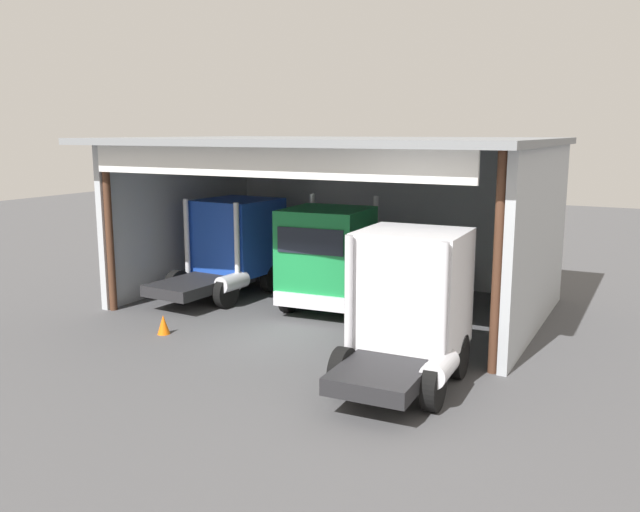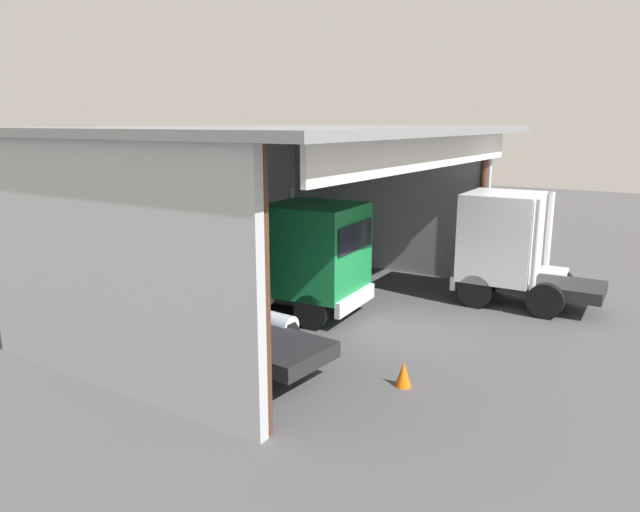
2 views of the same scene
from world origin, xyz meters
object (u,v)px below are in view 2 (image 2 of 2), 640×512
object	(u,v)px
truck_white_yard_outside	(508,246)
traffic_cone	(403,374)
truck_green_right_bay	(307,256)
oil_drum	(245,271)
truck_blue_center_right_bay	(199,286)
tool_cart	(264,262)

from	to	relation	value
truck_white_yard_outside	traffic_cone	bearing A→B (deg)	176.76
truck_white_yard_outside	truck_green_right_bay	bearing A→B (deg)	131.39
truck_white_yard_outside	oil_drum	xyz separation A→B (m)	(-2.68, 8.53, -1.40)
oil_drum	traffic_cone	xyz separation A→B (m)	(-4.77, -8.40, -0.15)
truck_blue_center_right_bay	truck_green_right_bay	world-z (taller)	truck_green_right_bay
tool_cart	traffic_cone	world-z (taller)	tool_cart
truck_white_yard_outside	traffic_cone	world-z (taller)	truck_white_yard_outside
truck_white_yard_outside	tool_cart	size ratio (longest dim) A/B	4.42
oil_drum	traffic_cone	distance (m)	9.66
truck_blue_center_right_bay	traffic_cone	size ratio (longest dim) A/B	9.68
truck_blue_center_right_bay	traffic_cone	distance (m)	5.31
truck_blue_center_right_bay	tool_cart	world-z (taller)	truck_blue_center_right_bay
truck_white_yard_outside	traffic_cone	distance (m)	7.61
truck_blue_center_right_bay	truck_white_yard_outside	bearing A→B (deg)	-27.34
tool_cart	oil_drum	bearing A→B (deg)	-177.65
truck_blue_center_right_bay	truck_white_yard_outside	world-z (taller)	truck_white_yard_outside
tool_cart	traffic_cone	size ratio (longest dim) A/B	1.79
truck_white_yard_outside	tool_cart	world-z (taller)	truck_white_yard_outside
oil_drum	traffic_cone	world-z (taller)	oil_drum
truck_blue_center_right_bay	truck_white_yard_outside	size ratio (longest dim) A/B	1.23
truck_white_yard_outside	oil_drum	size ratio (longest dim) A/B	5.13
truck_green_right_bay	oil_drum	world-z (taller)	truck_green_right_bay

